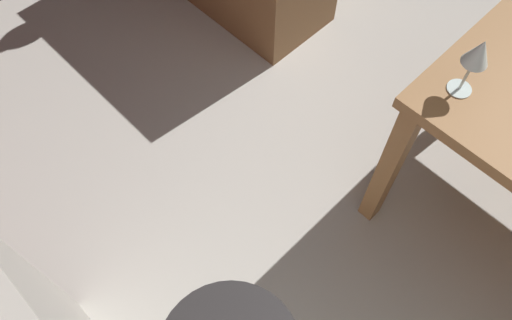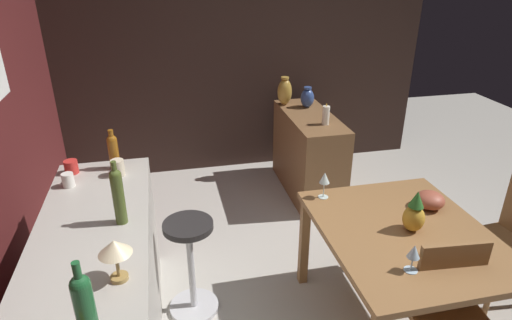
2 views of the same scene
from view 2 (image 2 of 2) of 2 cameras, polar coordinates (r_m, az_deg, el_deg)
ground_plane at (r=3.17m, az=10.20°, el=-19.61°), size 9.00×9.00×0.00m
wall_side_right at (r=4.73m, az=-4.01°, el=13.91°), size 0.10×4.40×2.60m
dining_table at (r=2.80m, az=18.80°, el=-10.23°), size 1.17×0.97×0.74m
kitchen_counter at (r=2.62m, az=-19.79°, el=-18.91°), size 2.10×0.60×0.90m
sideboard_cabinet at (r=4.42m, az=6.86°, el=0.82°), size 1.10×0.44×0.82m
chair_near_window at (r=2.64m, az=24.61°, el=-18.41°), size 0.43×0.43×0.88m
chair_by_doorway at (r=3.44m, az=30.31°, el=-8.55°), size 0.43×0.43×0.92m
bar_stool at (r=2.97m, az=-8.51°, el=-13.45°), size 0.34×0.34×0.70m
wine_glass_left at (r=2.38m, az=19.98°, el=-11.34°), size 0.07×0.07×0.16m
wine_glass_right at (r=2.91m, az=9.01°, el=-2.44°), size 0.07×0.07×0.19m
pineapple_centerpiece at (r=2.71m, az=20.04°, el=-6.65°), size 0.13×0.13×0.26m
fruit_bowl at (r=3.01m, az=21.81°, el=-4.88°), size 0.19×0.19×0.11m
wine_bottle_green at (r=1.73m, az=-21.48°, el=-17.71°), size 0.07×0.07×0.38m
wine_bottle_amber at (r=3.07m, az=-18.21°, el=1.25°), size 0.07×0.07×0.28m
wine_bottle_olive at (r=2.41m, az=-17.63°, el=-4.29°), size 0.06×0.06×0.36m
cup_red at (r=3.14m, az=-23.05°, el=-0.82°), size 0.12×0.09×0.09m
cup_cream at (r=2.99m, az=-17.65°, el=-0.96°), size 0.12×0.09×0.11m
cup_white at (r=2.96m, az=-23.40°, el=-2.40°), size 0.11×0.07×0.09m
counter_lamp at (r=2.01m, az=-18.00°, el=-11.14°), size 0.15×0.15×0.21m
pillar_candle_tall at (r=4.02m, az=9.14°, el=5.80°), size 0.07×0.07×0.20m
vase_ceramic_blue at (r=4.47m, az=6.74°, el=8.10°), size 0.14×0.14×0.21m
vase_brass at (r=4.53m, az=3.78°, el=8.94°), size 0.15×0.15×0.29m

